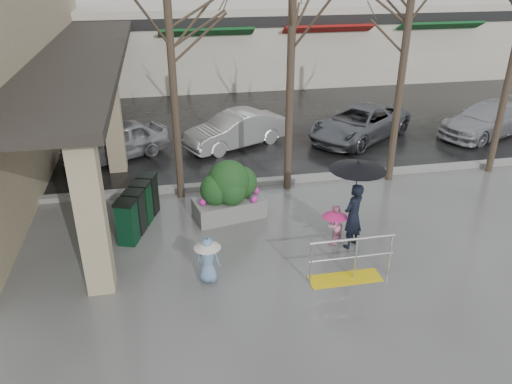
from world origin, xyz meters
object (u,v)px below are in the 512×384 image
object	(u,v)px
tree_west	(168,14)
woman	(355,195)
child_pink	(334,222)
car_c	(359,123)
handrail	(349,264)
tree_mideast	(409,17)
news_boxes	(138,207)
tree_midwest	(293,5)
car_b	(236,130)
car_d	(488,119)
child_blue	(208,256)
planter	(229,190)
car_a	(115,141)

from	to	relation	value
tree_west	woman	world-z (taller)	tree_west
child_pink	car_c	xyz separation A→B (m)	(3.42, 7.06, 0.04)
handrail	child_pink	xyz separation A→B (m)	(0.16, 1.48, 0.22)
tree_mideast	news_boxes	distance (m)	8.91
tree_mideast	news_boxes	xyz separation A→B (m)	(-7.65, -1.59, -4.29)
woman	tree_mideast	bearing A→B (deg)	-161.52
tree_midwest	car_b	world-z (taller)	tree_midwest
news_boxes	car_d	bearing A→B (deg)	38.72
child_pink	tree_mideast	bearing A→B (deg)	-162.45
tree_west	woman	size ratio (longest dim) A/B	3.03
car_b	tree_midwest	bearing A→B (deg)	-10.68
tree_west	child_blue	bearing A→B (deg)	-85.23
tree_west	child_pink	bearing A→B (deg)	-43.30
tree_mideast	tree_midwest	bearing A→B (deg)	180.00
child_blue	planter	bearing A→B (deg)	-88.79
tree_west	car_b	xyz separation A→B (m)	(2.22, 3.85, -4.45)
child_blue	tree_midwest	bearing A→B (deg)	-105.26
handrail	child_pink	size ratio (longest dim) A/B	1.86
tree_west	child_pink	size ratio (longest dim) A/B	6.66
tree_west	car_b	size ratio (longest dim) A/B	1.78
news_boxes	child_blue	bearing A→B (deg)	-42.15
tree_west	tree_mideast	world-z (taller)	tree_west
car_c	woman	bearing A→B (deg)	-57.70
tree_midwest	child_pink	bearing A→B (deg)	-84.42
tree_midwest	car_c	xyz separation A→B (m)	(3.74, 3.73, -4.60)
child_pink	planter	distance (m)	2.96
car_c	car_d	distance (m)	5.08
handrail	car_a	bearing A→B (deg)	123.27
woman	car_a	size ratio (longest dim) A/B	0.61
car_b	woman	bearing A→B (deg)	-12.06
car_b	car_c	world-z (taller)	same
tree_midwest	car_a	size ratio (longest dim) A/B	1.89
tree_mideast	car_b	size ratio (longest dim) A/B	1.70
woman	planter	distance (m)	3.44
tree_mideast	planter	size ratio (longest dim) A/B	3.25
planter	car_a	bearing A→B (deg)	123.73
tree_west	car_d	xyz separation A→B (m)	(11.99, 3.20, -4.45)
tree_mideast	child_pink	size ratio (longest dim) A/B	6.37
planter	car_a	distance (m)	5.85
car_d	woman	bearing A→B (deg)	-71.08
tree_west	tree_mideast	distance (m)	6.50
woman	child_blue	size ratio (longest dim) A/B	2.10
child_pink	news_boxes	world-z (taller)	news_boxes
tree_mideast	planter	distance (m)	6.83
woman	child_pink	world-z (taller)	woman
child_pink	tree_west	bearing A→B (deg)	-73.88
handrail	car_a	xyz separation A→B (m)	(-5.38, 8.21, 0.25)
woman	planter	size ratio (longest dim) A/B	1.12
tree_mideast	woman	world-z (taller)	tree_mideast
planter	car_c	size ratio (longest dim) A/B	0.44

